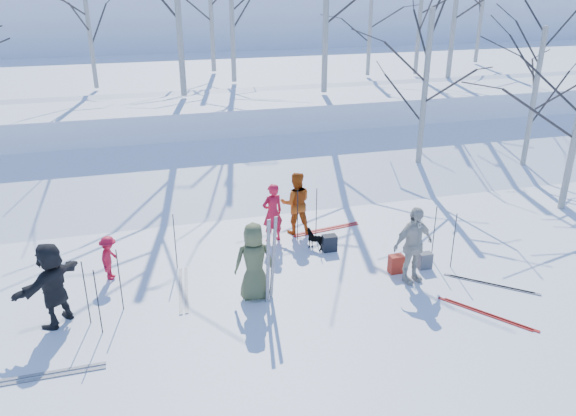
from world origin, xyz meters
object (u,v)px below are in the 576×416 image
object	(u,v)px
skier_red_seated	(109,258)
skier_grey_west	(53,284)
skier_olive_center	(254,262)
skier_cream_east	(413,245)
backpack_red	(396,264)
skier_red_north	(273,213)
backpack_dark	(329,243)
skier_redor_behind	(296,203)
dog	(316,239)
backpack_grey	(425,261)

from	to	relation	value
skier_red_seated	skier_grey_west	world-z (taller)	skier_grey_west
skier_olive_center	skier_cream_east	world-z (taller)	skier_cream_east
skier_grey_west	backpack_red	bearing A→B (deg)	129.88
skier_red_north	backpack_red	bearing A→B (deg)	120.25
skier_olive_center	skier_cream_east	bearing A→B (deg)	-178.27
skier_red_seated	backpack_dark	bearing A→B (deg)	-71.38
skier_olive_center	skier_redor_behind	xyz separation A→B (m)	(1.69, 2.83, -0.01)
skier_red_north	backpack_red	world-z (taller)	skier_red_north
skier_red_seated	backpack_red	world-z (taller)	skier_red_seated
skier_red_seated	dog	bearing A→B (deg)	-68.90
skier_cream_east	skier_red_north	bearing A→B (deg)	118.16
skier_red_north	skier_olive_center	bearing A→B (deg)	53.78
skier_grey_west	backpack_dark	distance (m)	6.26
skier_red_north	skier_redor_behind	size ratio (longest dim) A/B	0.93
skier_cream_east	backpack_dark	bearing A→B (deg)	110.38
skier_cream_east	dog	distance (m)	2.61
skier_red_north	dog	bearing A→B (deg)	129.19
skier_redor_behind	backpack_red	xyz separation A→B (m)	(1.59, -2.63, -0.61)
skier_redor_behind	dog	distance (m)	1.19
skier_olive_center	skier_red_seated	xyz separation A→B (m)	(-2.89, 1.62, -0.33)
skier_cream_east	skier_grey_west	size ratio (longest dim) A/B	1.03
skier_grey_west	backpack_grey	xyz separation A→B (m)	(7.85, 0.09, -0.66)
skier_redor_behind	dog	xyz separation A→B (m)	(0.24, -1.01, -0.58)
skier_red_seated	skier_cream_east	bearing A→B (deg)	-87.62
dog	skier_olive_center	bearing A→B (deg)	-1.30
dog	skier_grey_west	bearing A→B (deg)	-28.07
skier_redor_behind	skier_red_north	bearing A→B (deg)	34.31
backpack_dark	dog	bearing A→B (deg)	141.34
skier_red_seated	skier_cream_east	xyz separation A→B (m)	(6.32, -1.85, 0.36)
dog	backpack_dark	world-z (taller)	dog
backpack_grey	backpack_dark	world-z (taller)	backpack_dark
dog	backpack_grey	xyz separation A→B (m)	(2.07, -1.62, -0.05)
skier_olive_center	dog	size ratio (longest dim) A/B	2.91
skier_red_north	skier_cream_east	world-z (taller)	skier_cream_east
skier_olive_center	skier_red_north	xyz separation A→B (m)	(1.00, 2.51, -0.07)
skier_olive_center	skier_redor_behind	bearing A→B (deg)	-115.35
backpack_red	backpack_grey	bearing A→B (deg)	0.30
dog	backpack_grey	world-z (taller)	dog
backpack_dark	skier_redor_behind	bearing A→B (deg)	112.37
skier_red_north	skier_red_seated	xyz separation A→B (m)	(-3.90, -0.89, -0.26)
skier_red_north	dog	xyz separation A→B (m)	(0.93, -0.69, -0.52)
skier_grey_west	backpack_grey	size ratio (longest dim) A/B	4.46
backpack_dark	skier_red_north	bearing A→B (deg)	143.12
skier_redor_behind	dog	bearing A→B (deg)	112.74
skier_red_seated	backpack_grey	bearing A→B (deg)	-82.91
skier_grey_west	backpack_red	size ratio (longest dim) A/B	4.03
skier_red_north	backpack_grey	distance (m)	3.83
dog	backpack_red	world-z (taller)	dog
dog	backpack_red	bearing A→B (deg)	85.22
skier_redor_behind	skier_cream_east	bearing A→B (deg)	128.89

